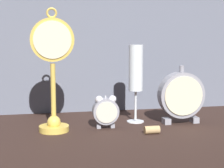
# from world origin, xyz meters

# --- Properties ---
(ground_plane) EXTENTS (4.00, 4.00, 0.00)m
(ground_plane) POSITION_xyz_m (0.00, 0.00, 0.00)
(ground_plane) COLOR black
(fabric_backdrop_drape) EXTENTS (1.58, 0.01, 0.74)m
(fabric_backdrop_drape) POSITION_xyz_m (0.00, 0.33, 0.37)
(fabric_backdrop_drape) COLOR slate
(fabric_backdrop_drape) RESTS_ON ground_plane
(pocket_watch_on_stand) EXTENTS (0.12, 0.08, 0.35)m
(pocket_watch_on_stand) POSITION_xyz_m (-0.17, 0.07, 0.17)
(pocket_watch_on_stand) COLOR gold
(pocket_watch_on_stand) RESTS_ON ground_plane
(alarm_clock_twin_bell) EXTENTS (0.08, 0.03, 0.10)m
(alarm_clock_twin_bell) POSITION_xyz_m (-0.02, 0.07, 0.05)
(alarm_clock_twin_bell) COLOR gray
(alarm_clock_twin_bell) RESTS_ON ground_plane
(mantel_clock_silver) EXTENTS (0.14, 0.04, 0.18)m
(mantel_clock_silver) POSITION_xyz_m (0.22, 0.09, 0.09)
(mantel_clock_silver) COLOR gray
(mantel_clock_silver) RESTS_ON ground_plane
(champagne_flute) EXTENTS (0.05, 0.05, 0.24)m
(champagne_flute) POSITION_xyz_m (0.09, 0.13, 0.15)
(champagne_flute) COLOR silver
(champagne_flute) RESTS_ON ground_plane
(wine_cork) EXTENTS (0.04, 0.02, 0.02)m
(wine_cork) POSITION_xyz_m (0.09, -0.01, 0.01)
(wine_cork) COLOR tan
(wine_cork) RESTS_ON ground_plane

